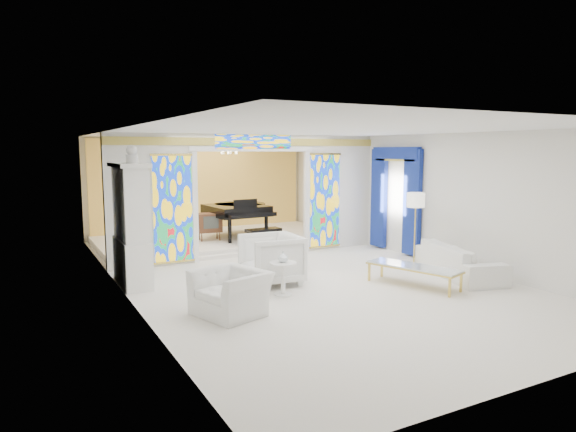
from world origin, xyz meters
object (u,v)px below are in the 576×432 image
china_cabinet (131,226)px  sofa (459,260)px  coffee_table (413,267)px  grand_piano (239,210)px  armchair_right (271,259)px  armchair_left (231,293)px  tv_console (209,223)px

china_cabinet → sofa: bearing=-22.4°
china_cabinet → coffee_table: size_ratio=1.42×
grand_piano → coffee_table: bearing=-83.8°
china_cabinet → armchair_right: 2.80m
armchair_left → coffee_table: size_ratio=0.57×
grand_piano → tv_console: (-0.95, -0.17, -0.28)m
china_cabinet → grand_piano: size_ratio=0.94×
armchair_right → armchair_left: bearing=-40.9°
armchair_left → tv_console: bearing=145.9°
china_cabinet → armchair_left: bearing=-69.3°
china_cabinet → sofa: china_cabinet is taller
tv_console → armchair_left: bearing=-99.6°
armchair_right → tv_console: bearing=-178.9°
grand_piano → armchair_right: bearing=-109.6°
tv_console → armchair_right: bearing=-86.7°
armchair_left → grand_piano: size_ratio=0.38×
armchair_right → grand_piano: (1.20, 4.49, 0.44)m
armchair_right → tv_console: armchair_right is taller
grand_piano → china_cabinet: bearing=-142.7°
sofa → coffee_table: bearing=114.0°
china_cabinet → tv_console: size_ratio=3.67×
armchair_right → sofa: bearing=75.4°
sofa → grand_piano: (-2.55, 5.78, 0.60)m
armchair_left → grand_piano: (2.62, 5.89, 0.58)m
coffee_table → tv_console: tv_console is taller
china_cabinet → coffee_table: bearing=-29.8°
china_cabinet → grand_piano: bearing=41.9°
sofa → grand_piano: bearing=40.6°
coffee_table → tv_console: size_ratio=2.59×
china_cabinet → grand_piano: china_cabinet is taller
armchair_left → china_cabinet: bearing=-177.1°
china_cabinet → tv_console: 4.11m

